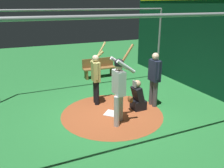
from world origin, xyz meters
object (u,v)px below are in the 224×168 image
object	(u,v)px
bench	(99,68)
catcher	(137,98)
umpire	(154,77)
visitor	(96,76)
batter	(119,85)
home_plate	(112,113)

from	to	relation	value
bench	catcher	bearing A→B (deg)	88.23
umpire	visitor	distance (m)	1.85
visitor	bench	world-z (taller)	visitor
batter	umpire	xyz separation A→B (m)	(-1.53, -0.64, -0.14)
catcher	visitor	xyz separation A→B (m)	(1.00, -0.94, 0.57)
catcher	bench	world-z (taller)	catcher
home_plate	bench	xyz separation A→B (m)	(-0.97, -3.65, 0.42)
umpire	visitor	size ratio (longest dim) A/B	0.86
home_plate	batter	xyz separation A→B (m)	(0.06, 0.60, 1.11)
batter	umpire	distance (m)	1.66
catcher	bench	distance (m)	3.67
catcher	umpire	world-z (taller)	umpire
umpire	bench	xyz separation A→B (m)	(0.51, -3.61, -0.54)
batter	visitor	xyz separation A→B (m)	(0.10, -1.53, -0.17)
catcher	bench	bearing A→B (deg)	-91.77
home_plate	bench	size ratio (longest dim) A/B	0.29
bench	visitor	bearing A→B (deg)	67.68
umpire	bench	distance (m)	3.69
home_plate	catcher	xyz separation A→B (m)	(-0.85, 0.01, 0.36)
umpire	bench	world-z (taller)	umpire
home_plate	catcher	size ratio (longest dim) A/B	0.44
catcher	visitor	distance (m)	1.49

